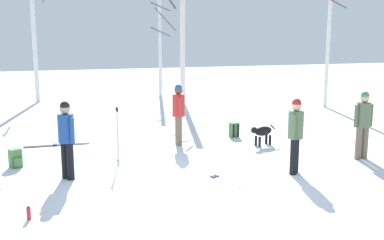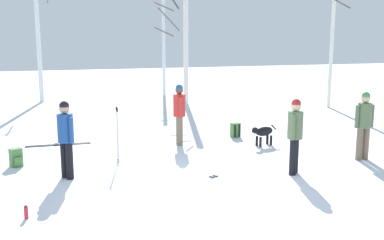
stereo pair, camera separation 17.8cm
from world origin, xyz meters
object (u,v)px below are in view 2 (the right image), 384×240
(water_bottle_0, at_px, (26,212))
(ski_pair_lying_0, at_px, (58,145))
(birch_tree_5, at_px, (185,34))
(birch_tree_6, at_px, (333,23))
(person_3, at_px, (364,121))
(backpack_0, at_px, (16,158))
(birch_tree_4, at_px, (164,40))
(ski_pair_lying_1, at_px, (212,177))
(ski_poles_0, at_px, (117,134))
(birch_tree_3, at_px, (37,13))
(person_2, at_px, (179,110))
(backpack_1, at_px, (235,130))
(person_1, at_px, (295,131))
(dog, at_px, (263,132))
(person_0, at_px, (66,135))

(water_bottle_0, bearing_deg, ski_pair_lying_0, 84.79)
(birch_tree_5, distance_m, birch_tree_6, 6.10)
(person_3, xyz_separation_m, backpack_0, (-8.31, 1.63, -0.77))
(water_bottle_0, distance_m, birch_tree_4, 15.40)
(ski_pair_lying_1, relative_size, ski_poles_0, 1.22)
(person_3, bearing_deg, ski_pair_lying_0, 154.22)
(birch_tree_3, bearing_deg, ski_poles_0, -78.61)
(person_2, distance_m, backpack_1, 2.06)
(backpack_0, bearing_deg, person_1, -20.23)
(birch_tree_3, bearing_deg, person_1, -65.04)
(person_1, distance_m, ski_poles_0, 4.18)
(ski_poles_0, bearing_deg, water_bottle_0, -122.67)
(dog, height_order, ski_pair_lying_1, dog)
(backpack_1, distance_m, birch_tree_6, 7.76)
(ski_poles_0, bearing_deg, birch_tree_3, 101.39)
(ski_poles_0, distance_m, water_bottle_0, 3.61)
(person_2, distance_m, ski_pair_lying_0, 3.57)
(backpack_1, height_order, birch_tree_5, birch_tree_5)
(ski_pair_lying_1, bearing_deg, ski_pair_lying_0, 130.16)
(ski_pair_lying_0, bearing_deg, backpack_1, -4.00)
(backpack_1, bearing_deg, ski_poles_0, -152.31)
(backpack_1, bearing_deg, ski_pair_lying_0, 176.00)
(person_2, relative_size, birch_tree_4, 0.33)
(person_1, xyz_separation_m, backpack_1, (0.01, 3.82, -0.77))
(birch_tree_3, bearing_deg, person_3, -56.11)
(birch_tree_5, bearing_deg, dog, -88.38)
(water_bottle_0, bearing_deg, person_3, 12.64)
(person_2, xyz_separation_m, birch_tree_3, (-4.09, 9.37, 2.91))
(birch_tree_4, bearing_deg, water_bottle_0, -110.91)
(dog, height_order, ski_poles_0, ski_poles_0)
(person_1, xyz_separation_m, birch_tree_6, (5.70, 7.99, 2.48))
(birch_tree_5, bearing_deg, birch_tree_4, 98.90)
(birch_tree_4, bearing_deg, birch_tree_5, -81.10)
(ski_poles_0, relative_size, backpack_1, 3.18)
(dog, relative_size, ski_pair_lying_0, 0.49)
(person_1, relative_size, person_2, 1.00)
(person_3, xyz_separation_m, birch_tree_6, (3.50, 7.37, 2.48))
(person_3, distance_m, ski_pair_lying_0, 8.25)
(birch_tree_4, bearing_deg, backpack_0, -118.53)
(person_0, relative_size, birch_tree_5, 0.28)
(birch_tree_6, bearing_deg, birch_tree_5, 155.66)
(person_2, bearing_deg, water_bottle_0, -130.35)
(ski_pair_lying_0, xyz_separation_m, birch_tree_6, (10.87, 3.80, 3.45))
(backpack_1, height_order, birch_tree_6, birch_tree_6)
(ski_pair_lying_1, xyz_separation_m, backpack_0, (-4.26, 2.00, 0.20))
(birch_tree_5, relative_size, birch_tree_6, 0.91)
(person_3, distance_m, birch_tree_6, 8.52)
(person_0, distance_m, ski_pair_lying_0, 3.34)
(person_1, xyz_separation_m, water_bottle_0, (-5.65, -1.14, -0.87))
(ski_pair_lying_0, bearing_deg, water_bottle_0, -95.21)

